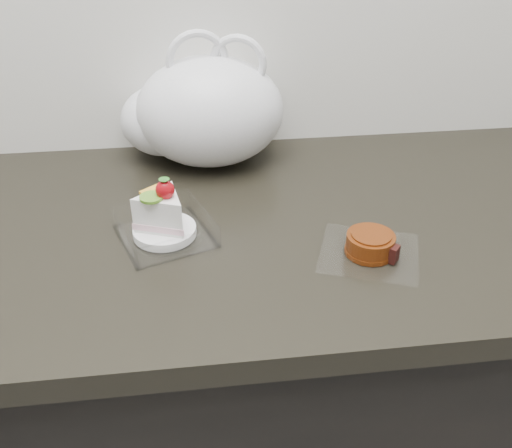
% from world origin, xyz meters
% --- Properties ---
extents(counter, '(2.04, 0.64, 0.90)m').
position_xyz_m(counter, '(0.00, 1.69, 0.45)').
color(counter, black).
rests_on(counter, ground).
extents(cake_tray, '(0.17, 0.17, 0.11)m').
position_xyz_m(cake_tray, '(-0.00, 1.65, 0.93)').
color(cake_tray, white).
rests_on(cake_tray, counter).
extents(mooncake_wrap, '(0.19, 0.18, 0.04)m').
position_xyz_m(mooncake_wrap, '(0.31, 1.57, 0.91)').
color(mooncake_wrap, white).
rests_on(mooncake_wrap, counter).
extents(plastic_bag, '(0.32, 0.24, 0.26)m').
position_xyz_m(plastic_bag, '(0.07, 1.92, 1.00)').
color(plastic_bag, white).
rests_on(plastic_bag, counter).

